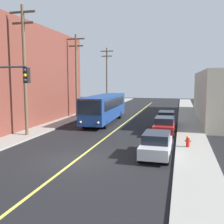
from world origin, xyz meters
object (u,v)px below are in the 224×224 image
at_px(parked_car_red, 164,125).
at_px(parked_car_blue, 166,118).
at_px(utility_pole_far, 107,74).
at_px(fire_hydrant, 188,141).
at_px(city_bus, 105,107).
at_px(utility_pole_near, 24,65).
at_px(utility_pole_mid, 76,72).
at_px(traffic_signal_left_corner, 1,91).
at_px(parked_car_silver, 156,144).

height_order(parked_car_red, parked_car_blue, same).
distance_m(parked_car_blue, utility_pole_far, 23.06).
bearing_deg(fire_hydrant, parked_car_red, 111.80).
xyz_separation_m(city_bus, utility_pole_far, (-4.73, 18.13, 4.19)).
height_order(city_bus, utility_pole_near, utility_pole_near).
bearing_deg(city_bus, fire_hydrant, -48.64).
bearing_deg(utility_pole_mid, parked_car_blue, -18.91).
bearing_deg(city_bus, traffic_signal_left_corner, -101.27).
height_order(utility_pole_mid, traffic_signal_left_corner, utility_pole_mid).
bearing_deg(traffic_signal_left_corner, utility_pole_mid, 95.77).
bearing_deg(parked_car_silver, parked_car_red, 89.68).
relative_size(parked_car_red, utility_pole_near, 0.39).
xyz_separation_m(parked_car_silver, utility_pole_mid, (-12.05, 16.40, 5.20)).
xyz_separation_m(parked_car_red, fire_hydrant, (2.00, -5.00, -0.26)).
relative_size(parked_car_silver, parked_car_red, 1.00).
bearing_deg(fire_hydrant, utility_pole_mid, 135.65).
relative_size(parked_car_red, fire_hydrant, 5.25).
bearing_deg(utility_pole_mid, traffic_signal_left_corner, -84.23).
bearing_deg(utility_pole_mid, parked_car_red, -35.96).
bearing_deg(city_bus, parked_car_red, -37.30).
bearing_deg(city_bus, parked_car_silver, -61.19).
bearing_deg(utility_pole_near, city_bus, 64.60).
height_order(utility_pole_near, utility_pole_far, utility_pole_near).
height_order(utility_pole_far, fire_hydrant, utility_pole_far).
bearing_deg(city_bus, utility_pole_mid, 146.17).
xyz_separation_m(city_bus, parked_car_blue, (7.23, -0.91, -0.98)).
bearing_deg(parked_car_blue, utility_pole_near, -143.81).
xyz_separation_m(city_bus, parked_car_silver, (7.25, -13.19, -0.98)).
bearing_deg(parked_car_blue, parked_car_silver, -89.90).
distance_m(utility_pole_mid, traffic_signal_left_corner, 18.28).
xyz_separation_m(parked_car_red, traffic_signal_left_corner, (-10.26, -9.33, 3.46)).
height_order(city_bus, utility_pole_mid, utility_pole_mid).
relative_size(utility_pole_mid, traffic_signal_left_corner, 1.79).
relative_size(utility_pole_near, utility_pole_mid, 1.04).
relative_size(city_bus, traffic_signal_left_corner, 2.03).
relative_size(utility_pole_mid, fire_hydrant, 12.81).
bearing_deg(traffic_signal_left_corner, parked_car_blue, 53.89).
distance_m(parked_car_red, utility_pole_near, 13.57).
distance_m(parked_car_red, traffic_signal_left_corner, 14.29).
bearing_deg(utility_pole_mid, utility_pole_far, 89.74).
relative_size(parked_car_silver, utility_pole_near, 0.40).
bearing_deg(parked_car_red, utility_pole_near, -161.55).
xyz_separation_m(city_bus, fire_hydrant, (9.30, -10.56, -1.23)).
bearing_deg(fire_hydrant, city_bus, 131.36).
height_order(parked_car_silver, parked_car_blue, same).
distance_m(parked_car_silver, fire_hydrant, 3.34).
bearing_deg(parked_car_red, fire_hydrant, -68.20).
bearing_deg(utility_pole_far, utility_pole_near, -89.55).
distance_m(parked_car_silver, utility_pole_mid, 21.01).
relative_size(utility_pole_mid, utility_pole_far, 1.01).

